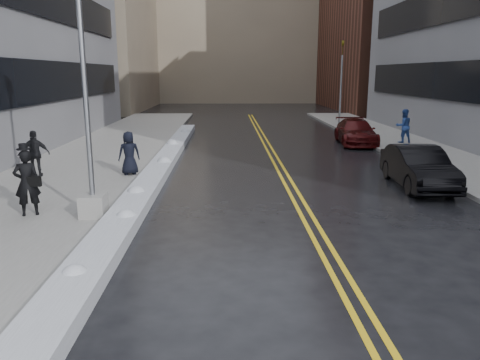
{
  "coord_description": "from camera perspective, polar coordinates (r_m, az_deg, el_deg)",
  "views": [
    {
      "loc": [
        0.28,
        -10.1,
        3.9
      ],
      "look_at": [
        0.6,
        1.24,
        1.3
      ],
      "focal_mm": 35.0,
      "sensor_mm": 36.0,
      "label": 1
    }
  ],
  "objects": [
    {
      "name": "ground",
      "position": [
        10.83,
        -3.0,
        -8.21
      ],
      "size": [
        160.0,
        160.0,
        0.0
      ],
      "primitive_type": "plane",
      "color": "black",
      "rests_on": "ground"
    },
    {
      "name": "sidewalk_west",
      "position": [
        21.33,
        -17.99,
        1.94
      ],
      "size": [
        5.5,
        50.0,
        0.15
      ],
      "primitive_type": "cube",
      "color": "gray",
      "rests_on": "ground"
    },
    {
      "name": "sidewalk_east",
      "position": [
        22.65,
        23.86,
        2.07
      ],
      "size": [
        4.0,
        50.0,
        0.15
      ],
      "primitive_type": "cube",
      "color": "gray",
      "rests_on": "ground"
    },
    {
      "name": "lane_line_left",
      "position": [
        20.58,
        4.21,
        1.95
      ],
      "size": [
        0.12,
        50.0,
        0.01
      ],
      "primitive_type": "cube",
      "color": "gold",
      "rests_on": "ground"
    },
    {
      "name": "lane_line_right",
      "position": [
        20.61,
        5.04,
        1.96
      ],
      "size": [
        0.12,
        50.0,
        0.01
      ],
      "primitive_type": "cube",
      "color": "gold",
      "rests_on": "ground"
    },
    {
      "name": "snow_ridge",
      "position": [
        18.68,
        -9.96,
        1.19
      ],
      "size": [
        0.9,
        30.0,
        0.34
      ],
      "primitive_type": "cube",
      "color": "silver",
      "rests_on": "ground"
    },
    {
      "name": "building_west_far",
      "position": [
        56.59,
        -18.65,
        17.42
      ],
      "size": [
        14.0,
        22.0,
        18.0
      ],
      "primitive_type": "cube",
      "color": "gray",
      "rests_on": "ground"
    },
    {
      "name": "building_far",
      "position": [
        70.48,
        -0.19,
        18.68
      ],
      "size": [
        36.0,
        16.0,
        22.0
      ],
      "primitive_type": "cube",
      "color": "gray",
      "rests_on": "ground"
    },
    {
      "name": "lamppost",
      "position": [
        12.7,
        -18.07,
        6.09
      ],
      "size": [
        0.65,
        0.65,
        7.62
      ],
      "color": "gray",
      "rests_on": "sidewalk_west"
    },
    {
      "name": "fire_hydrant",
      "position": [
        22.17,
        21.64,
        3.29
      ],
      "size": [
        0.26,
        0.26,
        0.73
      ],
      "color": "maroon",
      "rests_on": "sidewalk_east"
    },
    {
      "name": "traffic_signal",
      "position": [
        35.08,
        12.23,
        11.8
      ],
      "size": [
        0.16,
        0.2,
        6.0
      ],
      "color": "gray",
      "rests_on": "sidewalk_east"
    },
    {
      "name": "pedestrian_fedora",
      "position": [
        13.69,
        -24.54,
        -0.32
      ],
      "size": [
        0.77,
        0.65,
        1.79
      ],
      "primitive_type": "imported",
      "rotation": [
        0.0,
        0.0,
        3.54
      ],
      "color": "black",
      "rests_on": "sidewalk_west"
    },
    {
      "name": "pedestrian_c",
      "position": [
        18.06,
        -13.37,
        3.21
      ],
      "size": [
        0.93,
        0.76,
        1.64
      ],
      "primitive_type": "imported",
      "rotation": [
        0.0,
        0.0,
        3.48
      ],
      "color": "black",
      "rests_on": "sidewalk_west"
    },
    {
      "name": "pedestrian_d",
      "position": [
        18.76,
        -23.68,
        2.94
      ],
      "size": [
        1.07,
        0.6,
        1.72
      ],
      "primitive_type": "imported",
      "rotation": [
        0.0,
        0.0,
        3.34
      ],
      "color": "black",
      "rests_on": "sidewalk_west"
    },
    {
      "name": "pedestrian_east",
      "position": [
        27.35,
        19.32,
        6.23
      ],
      "size": [
        0.96,
        0.79,
        1.83
      ],
      "primitive_type": "imported",
      "rotation": [
        0.0,
        0.0,
        3.26
      ],
      "color": "navy",
      "rests_on": "sidewalk_east"
    },
    {
      "name": "car_black",
      "position": [
        17.37,
        20.91,
        1.47
      ],
      "size": [
        1.7,
        4.39,
        1.43
      ],
      "primitive_type": "imported",
      "rotation": [
        0.0,
        0.0,
        -0.04
      ],
      "color": "black",
      "rests_on": "ground"
    },
    {
      "name": "car_maroon",
      "position": [
        27.12,
        13.93,
        5.71
      ],
      "size": [
        2.29,
        4.85,
        1.37
      ],
      "primitive_type": "imported",
      "rotation": [
        0.0,
        0.0,
        -0.08
      ],
      "color": "#3C090A",
      "rests_on": "ground"
    }
  ]
}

